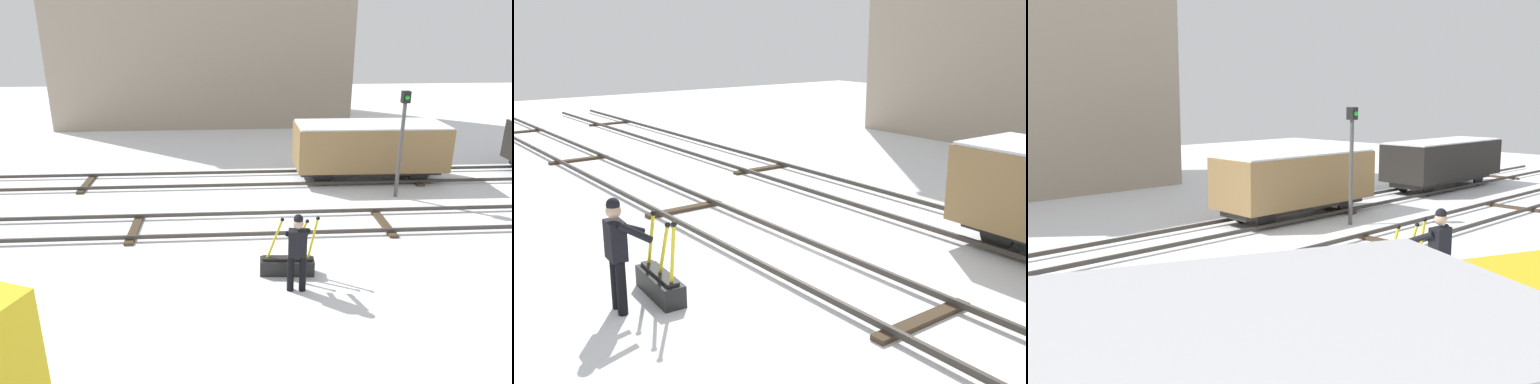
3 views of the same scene
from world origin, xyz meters
TOP-DOWN VIEW (x-y plane):
  - ground_plane at (0.00, 0.00)m, footprint 60.00×60.00m
  - track_main_line at (0.00, 0.00)m, footprint 44.00×1.94m
  - track_siding_near at (0.00, 3.98)m, footprint 44.00×1.94m
  - switch_lever_frame at (0.42, -2.62)m, footprint 1.34×0.45m
  - rail_worker at (0.52, -3.33)m, footprint 0.57×0.69m
  - signal_post at (4.63, 2.13)m, footprint 0.24×0.32m
  - apartment_building at (-2.05, 15.77)m, footprint 15.84×6.67m
  - freight_car_back_track at (4.19, 3.98)m, footprint 5.32×2.06m

SIDE VIEW (x-z plane):
  - ground_plane at x=0.00m, z-range 0.00..0.00m
  - track_main_line at x=0.00m, z-range 0.02..0.20m
  - track_siding_near at x=0.00m, z-range 0.02..0.20m
  - switch_lever_frame at x=0.42m, z-range -0.47..0.96m
  - rail_worker at x=0.52m, z-range 0.12..1.90m
  - freight_car_back_track at x=4.19m, z-range 0.18..2.24m
  - signal_post at x=4.63m, z-range 0.42..3.87m
  - apartment_building at x=-2.05m, z-range 0.01..11.46m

